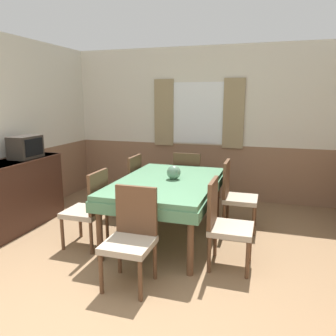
% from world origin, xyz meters
% --- Properties ---
extents(wall_back, '(4.97, 0.10, 2.60)m').
position_xyz_m(wall_back, '(-0.00, 4.05, 1.31)').
color(wall_back, silver).
rests_on(wall_back, ground_plane).
extents(wall_left, '(0.05, 4.43, 2.60)m').
position_xyz_m(wall_left, '(-2.31, 2.01, 1.30)').
color(wall_left, silver).
rests_on(wall_left, ground_plane).
extents(dining_table, '(1.20, 1.86, 0.75)m').
position_xyz_m(dining_table, '(-0.02, 2.19, 0.65)').
color(dining_table, '#4C7A56').
rests_on(dining_table, ground_plane).
extents(chair_head_window, '(0.44, 0.44, 0.93)m').
position_xyz_m(chair_head_window, '(-0.02, 3.31, 0.49)').
color(chair_head_window, brown).
rests_on(chair_head_window, ground_plane).
extents(chair_left_far, '(0.44, 0.44, 0.93)m').
position_xyz_m(chair_left_far, '(-0.81, 2.72, 0.49)').
color(chair_left_far, brown).
rests_on(chair_left_far, ground_plane).
extents(chair_head_near, '(0.44, 0.44, 0.93)m').
position_xyz_m(chair_head_near, '(-0.02, 1.07, 0.49)').
color(chair_head_near, brown).
rests_on(chair_head_near, ground_plane).
extents(chair_left_near, '(0.44, 0.44, 0.93)m').
position_xyz_m(chair_left_near, '(-0.81, 1.65, 0.49)').
color(chair_left_near, brown).
rests_on(chair_left_near, ground_plane).
extents(chair_right_far, '(0.44, 0.44, 0.93)m').
position_xyz_m(chair_right_far, '(0.77, 2.72, 0.49)').
color(chair_right_far, brown).
rests_on(chair_right_far, ground_plane).
extents(chair_right_near, '(0.44, 0.44, 0.93)m').
position_xyz_m(chair_right_near, '(0.77, 1.65, 0.49)').
color(chair_right_near, brown).
rests_on(chair_right_near, ground_plane).
extents(sideboard, '(0.46, 1.32, 0.94)m').
position_xyz_m(sideboard, '(-2.04, 1.92, 0.48)').
color(sideboard, '#3D2319').
rests_on(sideboard, ground_plane).
extents(tv, '(0.29, 0.42, 0.31)m').
position_xyz_m(tv, '(-2.01, 2.06, 1.09)').
color(tv, '#2D2823').
rests_on(tv, sideboard).
extents(vase, '(0.17, 0.17, 0.17)m').
position_xyz_m(vase, '(0.05, 2.24, 0.84)').
color(vase, slate).
rests_on(vase, dining_table).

